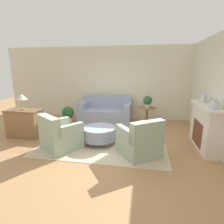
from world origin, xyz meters
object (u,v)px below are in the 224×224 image
object	(u,v)px
potted_plant_on_side_table	(148,101)
potted_plant_floor	(68,114)
table_lamp	(22,97)
armchair_left	(60,136)
ottoman_table	(99,133)
side_table	(147,113)
vase_mantel_near	(203,98)
dresser	(25,123)
armchair_right	(140,141)
vase_mantel_far	(214,104)
couch	(105,112)

from	to	relation	value
potted_plant_on_side_table	potted_plant_floor	distance (m)	2.93
table_lamp	potted_plant_floor	bearing A→B (deg)	67.05
armchair_left	ottoman_table	distance (m)	1.01
side_table	vase_mantel_near	distance (m)	1.98
vase_mantel_near	potted_plant_on_side_table	xyz separation A→B (m)	(-1.37, 1.20, -0.32)
dresser	potted_plant_floor	world-z (taller)	dresser
table_lamp	potted_plant_on_side_table	bearing A→B (deg)	25.34
armchair_left	dresser	world-z (taller)	armchair_left
armchair_right	vase_mantel_far	distance (m)	1.80
couch	armchair_right	world-z (taller)	couch
side_table	dresser	world-z (taller)	dresser
armchair_right	potted_plant_floor	distance (m)	3.44
couch	armchair_right	distance (m)	2.90
vase_mantel_near	vase_mantel_far	world-z (taller)	vase_mantel_near
vase_mantel_far	table_lamp	distance (m)	4.90
dresser	vase_mantel_near	xyz separation A→B (m)	(4.89, 0.46, 0.79)
couch	potted_plant_on_side_table	distance (m)	1.66
ottoman_table	potted_plant_floor	size ratio (longest dim) A/B	1.48
dresser	vase_mantel_near	world-z (taller)	vase_mantel_near
vase_mantel_far	armchair_left	bearing A→B (deg)	-174.75
dresser	vase_mantel_far	world-z (taller)	vase_mantel_far
armchair_left	vase_mantel_far	distance (m)	3.63
couch	side_table	bearing A→B (deg)	-10.69
vase_mantel_far	vase_mantel_near	bearing A→B (deg)	90.00
potted_plant_on_side_table	table_lamp	world-z (taller)	table_lamp
vase_mantel_near	couch	bearing A→B (deg)	152.85
vase_mantel_near	potted_plant_on_side_table	size ratio (longest dim) A/B	0.65
dresser	vase_mantel_far	distance (m)	4.96
armchair_right	table_lamp	world-z (taller)	table_lamp
armchair_right	side_table	bearing A→B (deg)	85.51
ottoman_table	potted_plant_on_side_table	world-z (taller)	potted_plant_on_side_table
vase_mantel_near	armchair_right	bearing A→B (deg)	-145.55
ottoman_table	vase_mantel_near	bearing A→B (deg)	12.37
potted_plant_floor	side_table	bearing A→B (deg)	2.63
vase_mantel_near	side_table	bearing A→B (deg)	138.79
armchair_left	table_lamp	xyz separation A→B (m)	(-1.38, 0.60, 0.82)
couch	vase_mantel_far	xyz separation A→B (m)	(2.91, -2.24, 0.85)
ottoman_table	table_lamp	bearing A→B (deg)	177.08
couch	table_lamp	xyz separation A→B (m)	(-1.98, -1.96, 0.83)
vase_mantel_near	potted_plant_floor	world-z (taller)	vase_mantel_near
armchair_right	table_lamp	xyz separation A→B (m)	(-3.34, 0.60, 0.82)
couch	side_table	distance (m)	1.57
armchair_right	side_table	distance (m)	2.28
ottoman_table	potted_plant_floor	distance (m)	2.31
ottoman_table	dresser	distance (m)	2.27
armchair_right	ottoman_table	size ratio (longest dim) A/B	1.29
side_table	table_lamp	size ratio (longest dim) A/B	1.41
couch	armchair_left	distance (m)	2.63
couch	potted_plant_floor	world-z (taller)	couch
couch	potted_plant_floor	xyz separation A→B (m)	(-1.33, -0.42, -0.02)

